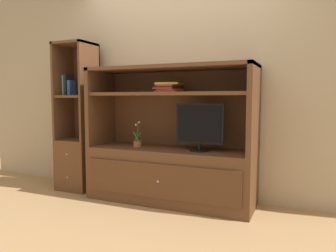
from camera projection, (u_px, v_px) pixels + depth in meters
ground_plane at (154, 213)px, 3.20m from camera, size 8.00×8.00×0.00m
painted_rear_wall at (182, 75)px, 3.77m from camera, size 6.00×0.10×2.80m
media_console at (170, 159)px, 3.54m from camera, size 1.83×0.60×1.47m
tv_monitor at (200, 126)px, 3.33m from camera, size 0.51×0.21×0.49m
potted_plant at (138, 143)px, 3.65m from camera, size 0.11×0.12×0.29m
magazine_stack at (169, 87)px, 3.46m from camera, size 0.28×0.33×0.10m
bookshelf_tall at (78, 141)px, 4.02m from camera, size 0.43×0.41×1.81m
upright_book_row at (69, 86)px, 4.00m from camera, size 0.11×0.16×0.26m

